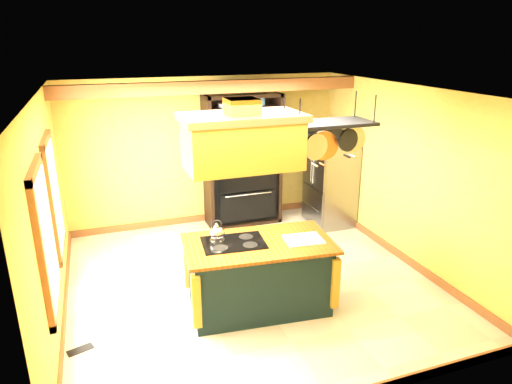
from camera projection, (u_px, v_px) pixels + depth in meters
floor at (250, 281)px, 6.58m from camera, size 5.00×5.00×0.00m
ceiling at (249, 91)px, 5.71m from camera, size 5.00×5.00×0.00m
wall_back at (206, 152)px, 8.37m from camera, size 5.00×0.02×2.70m
wall_front at (344, 282)px, 3.92m from camera, size 5.00×0.02×2.70m
wall_left at (48, 216)px, 5.35m from camera, size 0.02×5.00×2.70m
wall_right at (405, 175)px, 6.94m from camera, size 0.02×5.00×2.70m
ceiling_beam at (215, 87)px, 7.26m from camera, size 5.00×0.15×0.20m
window_near at (46, 239)px, 4.63m from camera, size 0.06×1.06×1.56m
window_far at (54, 196)px, 5.88m from camera, size 0.06×1.06×1.56m
kitchen_island at (258, 274)px, 5.83m from camera, size 1.94×1.20×1.11m
range_hood at (242, 139)px, 5.19m from camera, size 1.38×0.78×0.80m
pot_rack at (328, 132)px, 5.55m from camera, size 1.18×0.54×0.83m
refrigerator at (330, 182)px, 8.42m from camera, size 0.73×0.85×1.67m
hutch at (242, 174)px, 8.47m from camera, size 1.36×0.62×2.41m
floor_register at (80, 350)px, 5.14m from camera, size 0.30×0.20×0.01m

